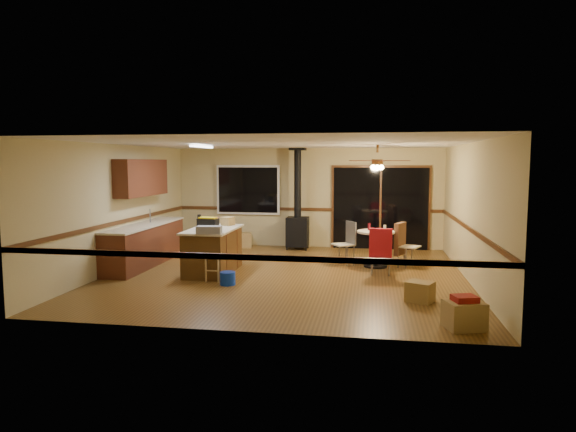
% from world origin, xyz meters
% --- Properties ---
extents(floor, '(7.00, 7.00, 0.00)m').
position_xyz_m(floor, '(0.00, 0.00, 0.00)').
color(floor, brown).
rests_on(floor, ground).
extents(ceiling, '(7.00, 7.00, 0.00)m').
position_xyz_m(ceiling, '(0.00, 0.00, 2.60)').
color(ceiling, silver).
rests_on(ceiling, ground).
extents(wall_back, '(7.00, 0.00, 7.00)m').
position_xyz_m(wall_back, '(0.00, 3.50, 1.30)').
color(wall_back, tan).
rests_on(wall_back, ground).
extents(wall_front, '(7.00, 0.00, 7.00)m').
position_xyz_m(wall_front, '(0.00, -3.50, 1.30)').
color(wall_front, tan).
rests_on(wall_front, ground).
extents(wall_left, '(0.00, 7.00, 7.00)m').
position_xyz_m(wall_left, '(-3.50, 0.00, 1.30)').
color(wall_left, tan).
rests_on(wall_left, ground).
extents(wall_right, '(0.00, 7.00, 7.00)m').
position_xyz_m(wall_right, '(3.50, 0.00, 1.30)').
color(wall_right, tan).
rests_on(wall_right, ground).
extents(chair_rail, '(7.00, 7.00, 0.08)m').
position_xyz_m(chair_rail, '(0.00, 0.00, 1.00)').
color(chair_rail, '#492912').
rests_on(chair_rail, ground).
extents(window, '(1.72, 0.10, 1.32)m').
position_xyz_m(window, '(-1.60, 3.45, 1.50)').
color(window, black).
rests_on(window, ground).
extents(sliding_door, '(2.52, 0.10, 2.10)m').
position_xyz_m(sliding_door, '(1.90, 3.45, 1.05)').
color(sliding_door, black).
rests_on(sliding_door, ground).
extents(lower_cabinets, '(0.60, 3.00, 0.86)m').
position_xyz_m(lower_cabinets, '(-3.20, 0.50, 0.43)').
color(lower_cabinets, '#522514').
rests_on(lower_cabinets, ground).
extents(countertop, '(0.64, 3.04, 0.04)m').
position_xyz_m(countertop, '(-3.20, 0.50, 0.88)').
color(countertop, beige).
rests_on(countertop, lower_cabinets).
extents(upper_cabinets, '(0.35, 2.00, 0.80)m').
position_xyz_m(upper_cabinets, '(-3.33, 0.70, 1.90)').
color(upper_cabinets, '#522514').
rests_on(upper_cabinets, ground).
extents(kitchen_island, '(0.88, 1.68, 0.90)m').
position_xyz_m(kitchen_island, '(-1.50, 0.00, 0.45)').
color(kitchen_island, '#4B2E12').
rests_on(kitchen_island, ground).
extents(wood_stove, '(0.55, 0.50, 2.52)m').
position_xyz_m(wood_stove, '(-0.20, 3.05, 0.73)').
color(wood_stove, black).
rests_on(wood_stove, ground).
extents(ceiling_fan, '(0.24, 0.24, 0.55)m').
position_xyz_m(ceiling_fan, '(1.78, 1.07, 2.21)').
color(ceiling_fan, brown).
rests_on(ceiling_fan, ceiling).
extents(fluorescent_strip, '(0.10, 1.20, 0.04)m').
position_xyz_m(fluorescent_strip, '(-1.80, 0.30, 2.56)').
color(fluorescent_strip, white).
rests_on(fluorescent_strip, ceiling).
extents(toolbox_grey, '(0.48, 0.31, 0.14)m').
position_xyz_m(toolbox_grey, '(-1.34, -0.72, 0.97)').
color(toolbox_grey, slate).
rests_on(toolbox_grey, kitchen_island).
extents(toolbox_black, '(0.42, 0.26, 0.22)m').
position_xyz_m(toolbox_black, '(-1.55, -0.15, 1.01)').
color(toolbox_black, black).
rests_on(toolbox_black, kitchen_island).
extents(toolbox_yellow_lid, '(0.36, 0.23, 0.03)m').
position_xyz_m(toolbox_yellow_lid, '(-1.55, -0.15, 1.13)').
color(toolbox_yellow_lid, gold).
rests_on(toolbox_yellow_lid, toolbox_black).
extents(box_on_island, '(0.26, 0.31, 0.18)m').
position_xyz_m(box_on_island, '(-1.34, 0.58, 0.99)').
color(box_on_island, olive).
rests_on(box_on_island, kitchen_island).
extents(bottle_dark, '(0.08, 0.08, 0.27)m').
position_xyz_m(bottle_dark, '(-1.82, 0.12, 1.04)').
color(bottle_dark, black).
rests_on(bottle_dark, kitchen_island).
extents(bottle_pink, '(0.09, 0.09, 0.23)m').
position_xyz_m(bottle_pink, '(-1.44, 0.07, 1.01)').
color(bottle_pink, '#D84C8C').
rests_on(bottle_pink, kitchen_island).
extents(bottle_white, '(0.07, 0.07, 0.17)m').
position_xyz_m(bottle_white, '(-1.80, 0.46, 0.98)').
color(bottle_white, white).
rests_on(bottle_white, kitchen_island).
extents(bar_stool, '(0.37, 0.37, 0.55)m').
position_xyz_m(bar_stool, '(-1.25, -0.75, 0.27)').
color(bar_stool, tan).
rests_on(bar_stool, floor).
extents(blue_bucket, '(0.33, 0.33, 0.24)m').
position_xyz_m(blue_bucket, '(-0.91, -1.00, 0.12)').
color(blue_bucket, '#0D33BB').
rests_on(blue_bucket, floor).
extents(dining_table, '(0.80, 0.80, 0.78)m').
position_xyz_m(dining_table, '(1.78, 1.07, 0.53)').
color(dining_table, black).
rests_on(dining_table, ground).
extents(glass_red, '(0.06, 0.06, 0.15)m').
position_xyz_m(glass_red, '(1.63, 1.17, 0.86)').
color(glass_red, '#590C14').
rests_on(glass_red, dining_table).
extents(glass_cream, '(0.07, 0.07, 0.14)m').
position_xyz_m(glass_cream, '(1.96, 1.02, 0.85)').
color(glass_cream, beige).
rests_on(glass_cream, dining_table).
extents(chair_left, '(0.56, 0.56, 0.51)m').
position_xyz_m(chair_left, '(1.17, 1.23, 0.59)').
color(chair_left, tan).
rests_on(chair_left, ground).
extents(chair_near, '(0.46, 0.49, 0.70)m').
position_xyz_m(chair_near, '(1.86, 0.19, 0.60)').
color(chair_near, tan).
rests_on(chair_near, ground).
extents(chair_right, '(0.59, 0.57, 0.70)m').
position_xyz_m(chair_right, '(2.31, 1.20, 0.60)').
color(chair_right, tan).
rests_on(chair_right, ground).
extents(box_under_window, '(0.57, 0.51, 0.38)m').
position_xyz_m(box_under_window, '(-1.69, 3.10, 0.19)').
color(box_under_window, olive).
rests_on(box_under_window, floor).
extents(box_corner_a, '(0.59, 0.54, 0.37)m').
position_xyz_m(box_corner_a, '(2.93, -2.90, 0.19)').
color(box_corner_a, olive).
rests_on(box_corner_a, floor).
extents(box_corner_b, '(0.51, 0.49, 0.33)m').
position_xyz_m(box_corner_b, '(2.47, -1.60, 0.16)').
color(box_corner_b, olive).
rests_on(box_corner_b, floor).
extents(box_small_red, '(0.37, 0.34, 0.08)m').
position_xyz_m(box_small_red, '(2.93, -2.90, 0.41)').
color(box_small_red, maroon).
rests_on(box_small_red, box_corner_a).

